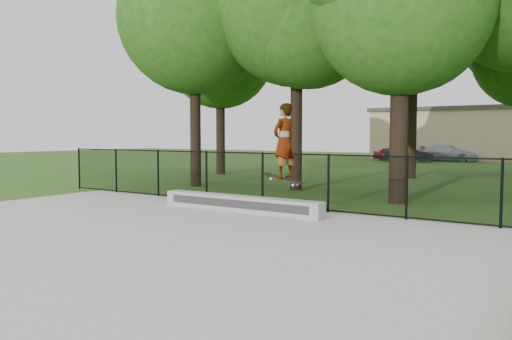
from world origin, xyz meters
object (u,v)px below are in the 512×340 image
object	(u,v)px
car_b	(408,154)
skater_airborne	(284,142)
grind_ledge	(240,204)
car_c	(448,153)
car_a	(393,154)

from	to	relation	value
car_b	skater_airborne	distance (m)	28.10
grind_ledge	car_c	xyz separation A→B (m)	(-1.58, 30.05, 0.36)
grind_ledge	skater_airborne	world-z (taller)	skater_airborne
grind_ledge	car_b	bearing A→B (deg)	98.09
car_a	skater_airborne	distance (m)	30.19
car_a	skater_airborne	xyz separation A→B (m)	(7.10, -29.31, 1.34)
grind_ledge	car_b	size ratio (longest dim) A/B	1.42
car_a	car_c	bearing A→B (deg)	-91.10
car_b	car_c	distance (m)	3.55
grind_ledge	car_b	xyz separation A→B (m)	(-3.89, 27.34, 0.33)
skater_airborne	car_c	bearing A→B (deg)	95.72
grind_ledge	skater_airborne	xyz separation A→B (m)	(1.45, -0.22, 1.60)
grind_ledge	car_c	world-z (taller)	car_c
grind_ledge	car_a	distance (m)	29.63
car_c	skater_airborne	xyz separation A→B (m)	(3.03, -30.27, 1.24)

